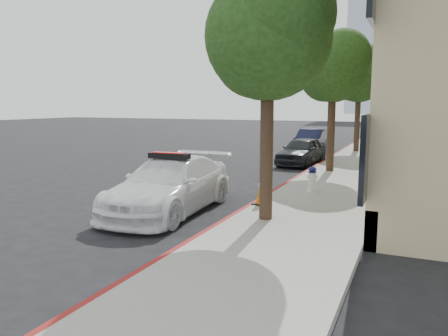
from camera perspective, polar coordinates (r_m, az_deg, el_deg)
ground at (r=13.20m, az=-3.80°, el=-3.84°), size 120.00×120.00×0.00m
sidewalk at (r=21.72m, az=17.34°, el=0.83°), size 3.20×50.00×0.15m
curb_strip at (r=21.94m, az=13.35°, el=1.06°), size 0.12×50.00×0.15m
tower_left at (r=134.57m, az=20.36°, el=19.57°), size 18.00×14.00×60.00m
tower_right at (r=147.70m, az=25.81°, el=15.06°), size 14.00×14.00×44.00m
tree_near at (r=10.00m, az=5.92°, el=16.86°), size 2.92×2.82×5.62m
tree_mid at (r=17.72m, az=14.16°, el=12.57°), size 2.77×2.64×5.43m
tree_far at (r=25.63m, az=17.32°, el=11.59°), size 3.10×3.00×5.81m
police_car at (r=11.42m, az=-7.10°, el=-2.20°), size 2.22×4.95×1.56m
parked_car_mid at (r=20.38m, az=10.12°, el=2.19°), size 1.83×3.85×1.27m
parked_car_far at (r=25.99m, az=11.28°, el=3.53°), size 1.46×4.03×1.32m
fire_hydrant at (r=13.43m, az=11.44°, el=-1.49°), size 0.32×0.30×0.77m
traffic_cone at (r=11.56m, az=4.95°, el=-2.97°), size 0.50×0.50×0.75m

